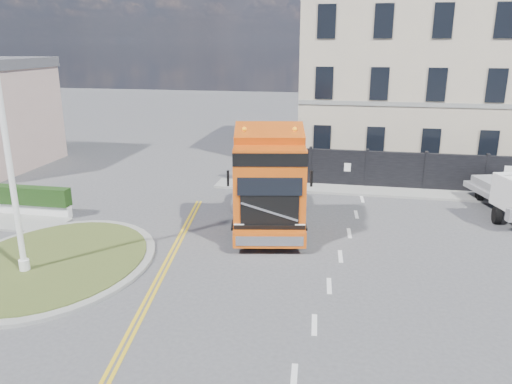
# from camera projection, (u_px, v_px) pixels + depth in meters

# --- Properties ---
(ground) EXTENTS (120.00, 120.00, 0.00)m
(ground) POSITION_uv_depth(u_px,v_px,m) (263.00, 246.00, 19.20)
(ground) COLOR #424244
(ground) RESTS_ON ground
(traffic_island) EXTENTS (6.80, 6.80, 0.17)m
(traffic_island) POSITION_uv_depth(u_px,v_px,m) (54.00, 262.00, 17.62)
(traffic_island) COLOR gray
(traffic_island) RESTS_ON ground
(hoarding_fence) EXTENTS (18.80, 0.25, 2.00)m
(hoarding_fence) POSITION_uv_depth(u_px,v_px,m) (416.00, 172.00, 26.18)
(hoarding_fence) COLOR black
(hoarding_fence) RESTS_ON ground
(georgian_building) EXTENTS (12.30, 10.30, 12.80)m
(georgian_building) POSITION_uv_depth(u_px,v_px,m) (401.00, 70.00, 31.94)
(georgian_building) COLOR #B1A28C
(georgian_building) RESTS_ON ground
(pavement_far) EXTENTS (20.00, 1.60, 0.12)m
(pavement_far) POSITION_uv_depth(u_px,v_px,m) (405.00, 193.00, 25.71)
(pavement_far) COLOR gray
(pavement_far) RESTS_ON ground
(truck) EXTENTS (3.91, 7.56, 4.31)m
(truck) POSITION_uv_depth(u_px,v_px,m) (269.00, 186.00, 20.24)
(truck) COLOR black
(truck) RESTS_ON ground
(lamppost_island) EXTENTS (0.27, 0.53, 8.63)m
(lamppost_island) POSITION_uv_depth(u_px,v_px,m) (6.00, 144.00, 15.60)
(lamppost_island) COLOR silver
(lamppost_island) RESTS_ON ground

